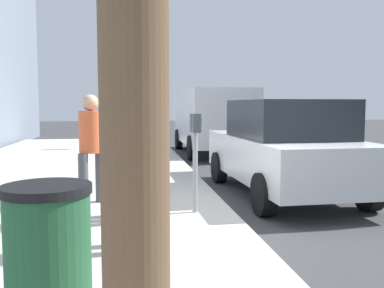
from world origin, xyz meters
The scene contains 10 objects.
ground_plane centered at (0.00, 0.00, 0.00)m, with size 80.00×80.00×0.00m, color #38383A.
sidewalk_slab centered at (0.00, 3.00, 0.07)m, with size 28.00×6.00×0.15m, color #B7B2A8.
parking_meter centered at (0.11, 0.56, 1.17)m, with size 0.36×0.12×1.41m.
pedestrian_at_meter centered at (-0.13, 1.59, 1.22)m, with size 0.49×0.39×1.81m.
pedestrian_bystander centered at (-1.32, 1.57, 1.12)m, with size 0.36×0.45×1.67m.
parking_officer centered at (0.84, 2.06, 1.13)m, with size 0.44×0.38×1.69m.
parked_sedan_near centered at (1.71, -1.35, 0.89)m, with size 4.45×2.07×1.77m.
parked_van_far centered at (8.67, -1.35, 1.26)m, with size 5.20×2.12×2.18m.
traffic_signal centered at (9.81, 0.78, 2.58)m, with size 0.24×0.44×3.60m.
trash_bin centered at (-2.97, 2.03, 0.66)m, with size 0.59×0.59×1.01m.
Camera 1 is at (-5.84, 1.49, 1.68)m, focal length 40.11 mm.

